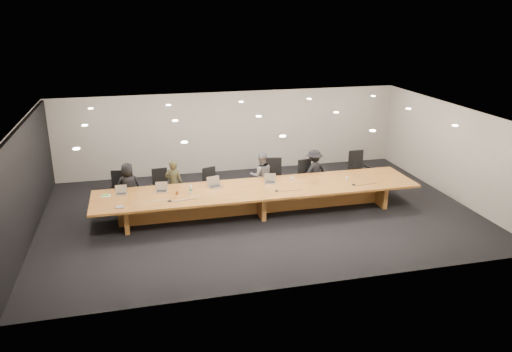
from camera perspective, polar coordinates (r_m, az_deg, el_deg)
The scene contains 28 objects.
ground at distance 14.13m, azimuth 0.29°, elevation -4.22°, with size 12.00×12.00×0.00m, color black.
back_wall at distance 17.41m, azimuth -2.93°, elevation 5.05°, with size 12.00×0.02×2.80m, color beige.
left_wall_panel at distance 13.56m, azimuth -24.84°, elevation -0.84°, with size 0.08×7.84×2.74m, color black.
conference_table at distance 13.94m, azimuth 0.30°, elevation -2.25°, with size 9.00×1.80×0.75m.
chair_far_left at distance 14.81m, azimuth -15.40°, elevation -1.57°, with size 0.56×0.56×1.09m, color black, non-canonical shape.
chair_left at distance 14.81m, azimuth -10.79°, elevation -1.25°, with size 0.54×0.54×1.07m, color black, non-canonical shape.
chair_mid_left at distance 14.96m, azimuth -5.03°, elevation -0.93°, with size 0.51×0.51×0.99m, color black, non-canonical shape.
chair_mid_right at distance 15.22m, azimuth 2.08°, elevation -0.16°, with size 0.59×0.59×1.17m, color black, non-canonical shape.
chair_right at distance 15.50m, azimuth 5.92°, elevation -0.10°, with size 0.54×0.54×1.07m, color black, non-canonical shape.
chair_far_right at distance 16.29m, azimuth 11.65°, elevation 0.76°, with size 0.60×0.60×1.18m, color black, non-canonical shape.
person_a at distance 14.56m, azimuth -14.35°, elevation -1.20°, with size 0.68×0.44×1.38m, color black.
person_b at distance 14.60m, azimuth -9.38°, elevation -0.82°, with size 0.50×0.33×1.38m, color #36321D.
person_c at distance 14.98m, azimuth 0.60°, elevation 0.06°, with size 0.70×0.54×1.43m, color slate.
person_d at distance 15.55m, azimuth 6.63°, elevation 0.54°, with size 0.89×0.51×1.38m, color black.
laptop_a at distance 13.82m, azimuth -15.17°, elevation -1.57°, with size 0.31×0.22×0.24m, color #BEAE91, non-canonical shape.
laptop_b at distance 13.76m, azimuth -10.77°, elevation -1.28°, with size 0.32×0.24×0.26m, color #C3AE95, non-canonical shape.
laptop_c at distance 13.92m, azimuth -4.68°, elevation -0.70°, with size 0.37×0.27×0.29m, color tan, non-canonical shape.
laptop_d at distance 14.21m, azimuth 1.61°, elevation -0.30°, with size 0.33×0.24×0.26m, color tan, non-canonical shape.
water_bottle at distance 13.51m, azimuth -7.45°, elevation -1.56°, with size 0.07×0.07×0.23m, color silver.
amber_mug at distance 13.53m, azimuth -9.02°, elevation -1.90°, with size 0.07×0.07×0.09m, color brown.
paper_cup_near at distance 14.45m, azimuth 4.11°, elevation -0.37°, with size 0.07×0.07×0.09m, color silver.
paper_cup_far at distance 14.72m, azimuth 10.33°, elevation -0.26°, with size 0.08×0.08×0.09m, color white.
notepad at distance 13.85m, azimuth -16.81°, elevation -2.19°, with size 0.23×0.19×0.01m, color silver.
lime_gadget at distance 13.86m, azimuth -16.82°, elevation -2.08°, with size 0.18×0.10×0.03m, color #51A92D.
av_box at distance 12.96m, azimuth -15.27°, elevation -3.44°, with size 0.20×0.15×0.03m, color #BABABF.
mic_left at distance 13.10m, azimuth -9.86°, elevation -2.80°, with size 0.12×0.12×0.03m, color black.
mic_center at distance 13.62m, azimuth 2.38°, elevation -1.68°, with size 0.12×0.12×0.03m, color black.
mic_right at distance 14.35m, azimuth 11.10°, elevation -0.95°, with size 0.12×0.12×0.03m, color black.
Camera 1 is at (-3.18, -12.62, 5.51)m, focal length 35.00 mm.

